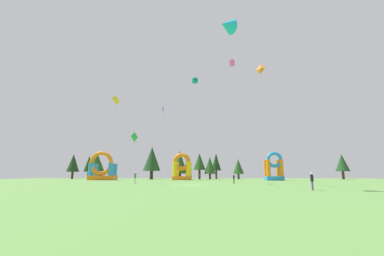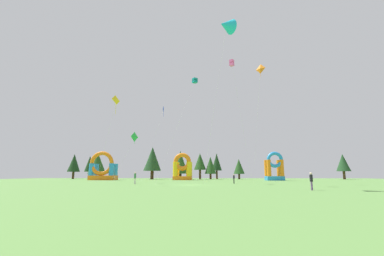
# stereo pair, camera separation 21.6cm
# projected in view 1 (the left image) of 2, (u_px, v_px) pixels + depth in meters

# --- Properties ---
(ground_plane) EXTENTS (120.00, 120.00, 0.00)m
(ground_plane) POSITION_uv_depth(u_px,v_px,m) (190.00, 185.00, 37.68)
(ground_plane) COLOR #5B8C42
(kite_teal_box) EXTENTS (6.40, 5.01, 18.40)m
(kite_teal_box) POSITION_uv_depth(u_px,v_px,m) (195.00, 81.00, 47.07)
(kite_teal_box) COLOR #0C7F7A
(kite_teal_box) RESTS_ON ground_plane
(kite_orange_diamond) EXTENTS (1.23, 7.21, 19.55)m
(kite_orange_diamond) POSITION_uv_depth(u_px,v_px,m) (260.00, 70.00, 44.42)
(kite_orange_diamond) COLOR orange
(kite_orange_diamond) RESTS_ON ground_plane
(kite_cyan_delta) EXTENTS (4.27, 5.57, 20.17)m
(kite_cyan_delta) POSITION_uv_depth(u_px,v_px,m) (227.00, 26.00, 31.81)
(kite_cyan_delta) COLOR #19B7CC
(kite_cyan_delta) RESTS_ON ground_plane
(kite_blue_diamond) EXTENTS (4.49, 4.91, 18.94)m
(kite_blue_diamond) POSITION_uv_depth(u_px,v_px,m) (163.00, 110.00, 69.61)
(kite_blue_diamond) COLOR blue
(kite_blue_diamond) RESTS_ON ground_plane
(kite_green_diamond) EXTENTS (3.85, 1.39, 8.35)m
(kite_green_diamond) POSITION_uv_depth(u_px,v_px,m) (135.00, 137.00, 45.15)
(kite_green_diamond) COLOR green
(kite_green_diamond) RESTS_ON ground_plane
(kite_yellow_diamond) EXTENTS (2.67, 1.19, 13.09)m
(kite_yellow_diamond) POSITION_uv_depth(u_px,v_px,m) (117.00, 100.00, 39.67)
(kite_yellow_diamond) COLOR yellow
(kite_yellow_diamond) RESTS_ON ground_plane
(kite_pink_box) EXTENTS (3.91, 6.84, 18.31)m
(kite_pink_box) POSITION_uv_depth(u_px,v_px,m) (232.00, 64.00, 39.32)
(kite_pink_box) COLOR #EA599E
(kite_pink_box) RESTS_ON ground_plane
(person_near_camera) EXTENTS (0.35, 0.35, 1.86)m
(person_near_camera) POSITION_uv_depth(u_px,v_px,m) (135.00, 177.00, 40.98)
(person_near_camera) COLOR silver
(person_near_camera) RESTS_ON ground_plane
(person_left_edge) EXTENTS (0.42, 0.42, 1.72)m
(person_left_edge) POSITION_uv_depth(u_px,v_px,m) (312.00, 180.00, 25.74)
(person_left_edge) COLOR #724C8C
(person_left_edge) RESTS_ON ground_plane
(person_far_side) EXTENTS (0.36, 0.36, 1.54)m
(person_far_side) POSITION_uv_depth(u_px,v_px,m) (234.00, 178.00, 43.31)
(person_far_side) COLOR black
(person_far_side) RESTS_ON ground_plane
(inflatable_red_slide) EXTENTS (4.84, 4.93, 6.98)m
(inflatable_red_slide) POSITION_uv_depth(u_px,v_px,m) (182.00, 170.00, 69.66)
(inflatable_red_slide) COLOR orange
(inflatable_red_slide) RESTS_ON ground_plane
(inflatable_yellow_castle) EXTENTS (6.45, 4.38, 7.34)m
(inflatable_yellow_castle) POSITION_uv_depth(u_px,v_px,m) (102.00, 170.00, 68.47)
(inflatable_yellow_castle) COLOR orange
(inflatable_yellow_castle) RESTS_ON ground_plane
(inflatable_orange_dome) EXTENTS (4.08, 3.62, 6.89)m
(inflatable_orange_dome) POSITION_uv_depth(u_px,v_px,m) (274.00, 169.00, 64.57)
(inflatable_orange_dome) COLOR #268CD8
(inflatable_orange_dome) RESTS_ON ground_plane
(tree_row_0) EXTENTS (3.89, 3.89, 7.89)m
(tree_row_0) POSITION_uv_depth(u_px,v_px,m) (73.00, 163.00, 84.95)
(tree_row_0) COLOR #4C331E
(tree_row_0) RESTS_ON ground_plane
(tree_row_1) EXTENTS (3.05, 3.05, 7.09)m
(tree_row_1) POSITION_uv_depth(u_px,v_px,m) (89.00, 164.00, 82.37)
(tree_row_1) COLOR #4C331E
(tree_row_1) RESTS_ON ground_plane
(tree_row_2) EXTENTS (5.46, 5.46, 8.17)m
(tree_row_2) POSITION_uv_depth(u_px,v_px,m) (97.00, 163.00, 80.81)
(tree_row_2) COLOR #4C331E
(tree_row_2) RESTS_ON ground_plane
(tree_row_3) EXTENTS (5.19, 5.19, 9.57)m
(tree_row_3) POSITION_uv_depth(u_px,v_px,m) (152.00, 159.00, 78.87)
(tree_row_3) COLOR #4C331E
(tree_row_3) RESTS_ON ground_plane
(tree_row_4) EXTENTS (4.61, 4.61, 8.39)m
(tree_row_4) POSITION_uv_depth(u_px,v_px,m) (180.00, 162.00, 78.89)
(tree_row_4) COLOR #4C331E
(tree_row_4) RESTS_ON ground_plane
(tree_row_5) EXTENTS (3.61, 3.61, 7.74)m
(tree_row_5) POSITION_uv_depth(u_px,v_px,m) (199.00, 162.00, 79.31)
(tree_row_5) COLOR #4C331E
(tree_row_5) RESTS_ON ground_plane
(tree_row_6) EXTENTS (3.37, 3.37, 6.66)m
(tree_row_6) POSITION_uv_depth(u_px,v_px,m) (210.00, 165.00, 78.47)
(tree_row_6) COLOR #4C331E
(tree_row_6) RESTS_ON ground_plane
(tree_row_7) EXTENTS (3.13, 3.13, 7.94)m
(tree_row_7) POSITION_uv_depth(u_px,v_px,m) (216.00, 162.00, 82.80)
(tree_row_7) COLOR #4C331E
(tree_row_7) RESTS_ON ground_plane
(tree_row_8) EXTENTS (3.36, 3.36, 6.02)m
(tree_row_8) POSITION_uv_depth(u_px,v_px,m) (238.00, 167.00, 80.18)
(tree_row_8) COLOR #4C331E
(tree_row_8) RESTS_ON ground_plane
(tree_row_9) EXTENTS (3.91, 3.91, 7.40)m
(tree_row_9) POSITION_uv_depth(u_px,v_px,m) (342.00, 163.00, 78.49)
(tree_row_9) COLOR #4C331E
(tree_row_9) RESTS_ON ground_plane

